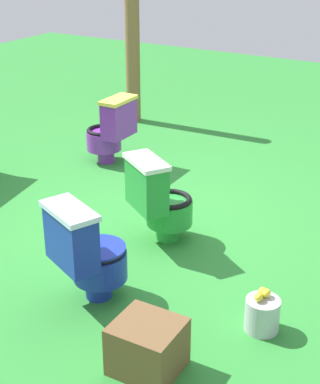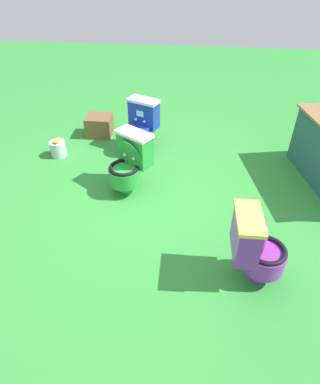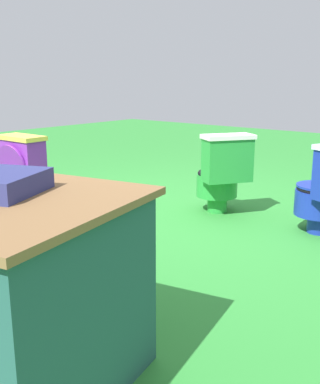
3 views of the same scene
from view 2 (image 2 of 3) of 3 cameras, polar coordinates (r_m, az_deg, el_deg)
name	(u,v)px [view 2 (image 2 of 3)]	position (r m, az deg, el deg)	size (l,w,h in m)	color
ground	(155,204)	(3.91, -0.80, -2.00)	(14.00, 14.00, 0.00)	#2D8433
toilet_green	(129,163)	(3.95, -5.27, 5.02)	(0.63, 0.61, 0.73)	green
toilet_blue	(140,126)	(4.77, -3.42, 11.16)	(0.61, 0.56, 0.73)	#192D9E
toilet_purple	(256,248)	(3.01, 16.08, -9.12)	(0.44, 0.50, 0.73)	purple
small_crate	(99,126)	(5.34, -10.34, 11.13)	(0.38, 0.35, 0.31)	brown
lemon_bucket	(58,148)	(4.94, -17.03, 7.16)	(0.22, 0.22, 0.28)	#B7B7BF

